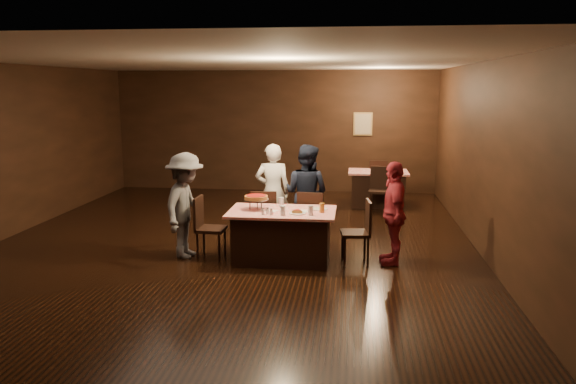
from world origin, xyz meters
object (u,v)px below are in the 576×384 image
Objects in this scene: back_table at (378,188)px; chair_back_near at (379,190)px; diner_navy_hoodie at (306,193)px; glass_front_right at (311,210)px; chair_back_far at (377,180)px; diner_red_shirt at (394,213)px; chair_far_left at (264,218)px; glass_front_left at (283,210)px; glass_back at (281,202)px; chair_end_left at (211,228)px; diner_grey_knit at (186,205)px; plate_empty at (319,209)px; main_table at (282,235)px; chair_end_right at (355,232)px; pizza_stand at (256,198)px; diner_white_jacket at (273,192)px; glass_amber at (322,208)px; chair_far_right at (312,219)px.

back_table is 1.37× the size of chair_back_near.
diner_navy_hoodie is 11.82× the size of glass_front_right.
chair_back_far is 4.77m from diner_red_shirt.
glass_front_left is at bearing 104.69° from chair_far_left.
chair_back_near is 3.47m from diner_red_shirt.
glass_front_left is 0.61m from glass_back.
chair_end_left is (-2.70, -4.20, 0.09)m from back_table.
glass_front_left reaches higher than back_table.
back_table is at bearing 67.07° from glass_back.
plate_empty is at bearing -77.99° from diner_grey_knit.
back_table is 9.29× the size of glass_back.
glass_front_right reaches higher than main_table.
glass_back is (-0.60, 0.15, 0.06)m from plate_empty.
diner_grey_knit is (-2.59, 0.00, 0.34)m from chair_end_right.
pizza_stand reaches higher than glass_front_left.
diner_white_jacket reaches higher than chair_far_left.
diner_grey_knit is at bearing -175.90° from plate_empty.
main_table is 4.50m from back_table.
main_table is at bearing 175.24° from glass_amber.
glass_amber is (-1.05, -0.09, 0.07)m from diner_red_shirt.
diner_navy_hoodie reaches higher than diner_grey_knit.
diner_navy_hoodie is 1.08× the size of diner_red_shirt.
chair_back_near is 6.79× the size of glass_back.
pizza_stand is 0.58m from glass_front_left.
chair_far_left is 0.80m from chair_far_right.
diner_white_jacket is (-1.41, 1.23, 0.35)m from chair_end_right.
glass_front_left is (1.15, -0.30, 0.37)m from chair_end_left.
chair_far_left is 1.16m from plate_empty.
chair_back_far is (1.20, 4.05, 0.00)m from chair_far_right.
chair_far_right is at bearing -122.95° from diner_red_shirt.
chair_far_left is 1.00× the size of chair_far_right.
back_table is 3.99m from chair_far_left.
chair_end_right is 4.83m from chair_back_far.
chair_back_far is 4.97m from glass_amber.
pizza_stand is at bearing -115.73° from back_table.
chair_end_left is 1.00× the size of chair_back_far.
diner_navy_hoodie is (-0.13, 0.38, 0.35)m from chair_far_right.
diner_navy_hoodie reaches higher than main_table.
chair_far_right is 1.47m from diner_red_shirt.
diner_white_jacket is (-1.92, -3.58, 0.35)m from chair_back_far.
diner_navy_hoodie is 1.28m from pizza_stand.
back_table is 9.29× the size of glass_front_left.
glass_back is (-1.65, -4.50, 0.37)m from chair_back_far.
diner_grey_knit is 11.60× the size of glass_amber.
chair_end_right reaches higher than glass_front_left.
glass_front_left is at bearing -102.94° from chair_end_left.
plate_empty is (-1.05, -4.05, 0.39)m from back_table.
diner_white_jacket is at bearing 105.98° from glass_back.
diner_grey_knit reaches higher than main_table.
diner_navy_hoodie reaches higher than chair_far_right.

